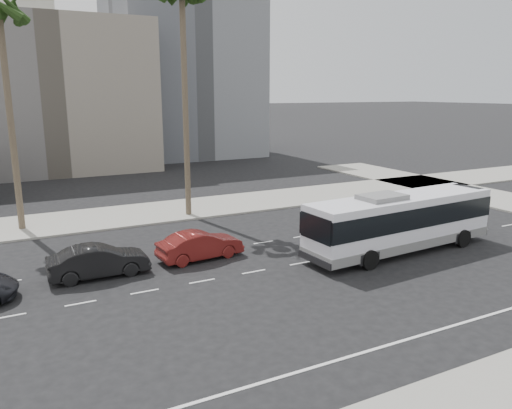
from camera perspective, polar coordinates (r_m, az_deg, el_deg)
ground at (r=30.19m, az=9.99°, el=-5.82°), size 700.00×700.00×0.00m
sidewalk_north at (r=43.03m, az=-2.51°, el=0.12°), size 120.00×7.00×0.15m
midrise_beige_west at (r=67.87m, az=-23.06°, el=11.40°), size 24.00×18.00×18.00m
midrise_gray_center at (r=78.95m, az=-8.66°, el=15.23°), size 20.00×20.00×26.00m
civic_tower at (r=274.64m, az=-25.12°, el=17.85°), size 42.00×42.00×129.00m
highrise_right at (r=261.50m, az=-13.98°, el=18.11°), size 26.00×26.00×70.00m
highrise_far at (r=296.58m, az=-10.45°, el=16.64°), size 22.00×22.00×60.00m
city_bus at (r=31.22m, az=16.35°, el=-1.77°), size 13.16×3.73×3.74m
car_a at (r=29.12m, az=-6.45°, el=-4.69°), size 2.24×5.16×1.65m
car_b at (r=27.53m, az=-17.67°, el=-6.24°), size 1.83×5.18×1.70m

